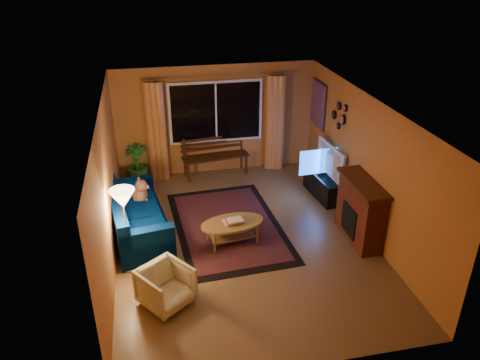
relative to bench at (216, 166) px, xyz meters
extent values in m
cube|color=brown|center=(0.06, -2.75, -0.24)|extent=(4.50, 6.00, 0.02)
cube|color=white|center=(0.06, -2.75, 2.28)|extent=(4.50, 6.00, 0.02)
cube|color=#BB7333|center=(0.06, 0.26, 1.02)|extent=(4.50, 0.02, 2.50)
cube|color=#BB7333|center=(-2.20, -2.75, 1.02)|extent=(0.02, 6.00, 2.50)
cube|color=#BB7333|center=(2.32, -2.75, 1.02)|extent=(0.02, 6.00, 2.50)
cube|color=black|center=(0.06, 0.19, 1.22)|extent=(2.00, 0.02, 1.30)
cylinder|color=#BF8C3F|center=(0.06, 0.15, 2.02)|extent=(3.20, 0.03, 0.03)
cylinder|color=#D5833F|center=(-1.29, 0.13, 0.89)|extent=(0.36, 0.36, 2.24)
cylinder|color=#D5833F|center=(1.41, 0.13, 0.89)|extent=(0.36, 0.36, 2.24)
cube|color=#311808|center=(0.00, 0.00, 0.00)|extent=(1.57, 0.64, 0.46)
imported|color=#235B1E|center=(-1.78, 0.00, 0.21)|extent=(0.51, 0.51, 0.87)
cube|color=#001541|center=(-1.78, -2.23, 0.20)|extent=(1.21, 2.24, 0.86)
imported|color=beige|center=(-1.41, -4.21, 0.11)|extent=(0.91, 0.90, 0.69)
cylinder|color=#BF8C3F|center=(-1.94, -3.25, 0.51)|extent=(0.27, 0.27, 1.47)
cube|color=#641D02|center=(-0.14, -2.27, -0.22)|extent=(2.10, 3.16, 0.02)
cylinder|color=olive|center=(-0.15, -2.81, -0.02)|extent=(1.29, 1.29, 0.42)
cube|color=black|center=(2.06, -1.49, 0.01)|extent=(0.50, 1.19, 0.48)
imported|color=black|center=(2.06, -1.49, 0.59)|extent=(0.23, 1.18, 0.67)
cube|color=maroon|center=(2.11, -3.15, 0.32)|extent=(0.40, 1.20, 1.10)
cube|color=#C74620|center=(2.28, -0.30, 1.42)|extent=(0.04, 0.76, 0.96)
camera|label=1|loc=(-1.45, -9.74, 4.55)|focal=35.00mm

